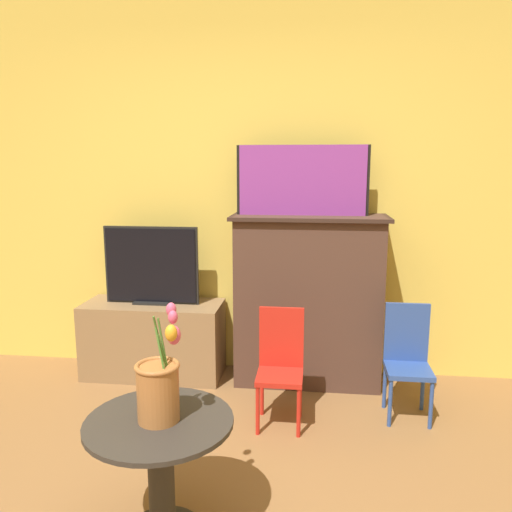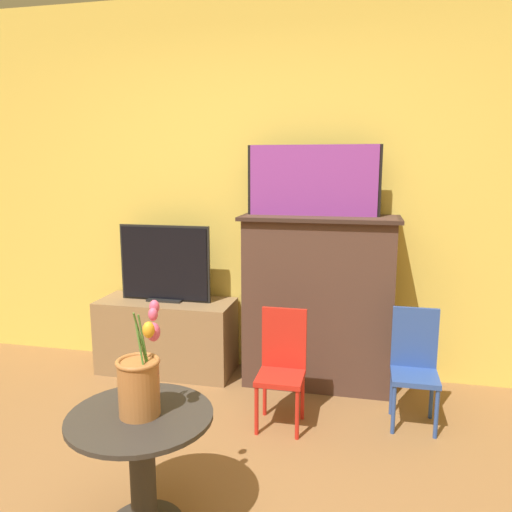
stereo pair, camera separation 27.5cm
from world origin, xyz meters
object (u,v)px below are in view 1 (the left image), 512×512
Objects in this scene: painting at (302,180)px; chair_red at (281,361)px; chair_blue at (407,356)px; vase_tulips at (159,386)px; tv_monitor at (151,266)px.

painting is 1.22m from chair_red.
chair_blue is (0.77, 0.18, 0.00)m from chair_red.
vase_tulips is at bearing -134.54° from chair_blue.
vase_tulips is (0.56, -1.59, -0.14)m from tv_monitor.
chair_blue is at bearing 45.46° from vase_tulips.
painting is 1.29× the size of chair_red.
tv_monitor is at bearing -178.35° from painting.
painting is 1.29× the size of chair_blue.
tv_monitor is 1.50× the size of vase_tulips.
chair_red is 1.00× the size of chair_blue.
vase_tulips is at bearing -70.76° from tv_monitor.
chair_blue is at bearing -32.61° from painting.
painting reaches higher than tv_monitor.
tv_monitor is at bearing 167.08° from chair_blue.
tv_monitor is (-1.06, -0.03, -0.61)m from painting.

